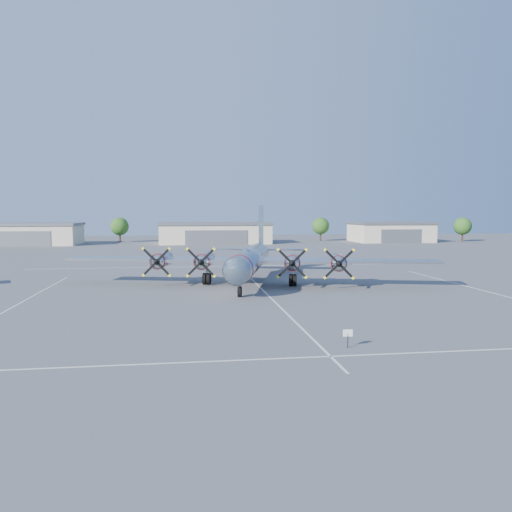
{
  "coord_description": "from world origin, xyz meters",
  "views": [
    {
      "loc": [
        -7.82,
        -47.75,
        7.8
      ],
      "look_at": [
        -0.22,
        5.09,
        3.2
      ],
      "focal_mm": 35.0,
      "sensor_mm": 36.0,
      "label": 1
    }
  ],
  "objects": [
    {
      "name": "parking_lines",
      "position": [
        0.0,
        -1.75,
        0.01
      ],
      "size": [
        60.0,
        50.08,
        0.01
      ],
      "color": "silver",
      "rests_on": "ground"
    },
    {
      "name": "tree_far_east",
      "position": [
        68.0,
        80.0,
        4.22
      ],
      "size": [
        4.8,
        4.8,
        6.64
      ],
      "color": "#382619",
      "rests_on": "ground"
    },
    {
      "name": "info_placard",
      "position": [
        1.49,
        -20.44,
        0.76
      ],
      "size": [
        0.57,
        0.08,
        1.09
      ],
      "rotation": [
        0.0,
        0.0,
        -0.08
      ],
      "color": "black",
      "rests_on": "ground"
    },
    {
      "name": "hangar_center",
      "position": [
        0.0,
        81.96,
        2.71
      ],
      "size": [
        28.6,
        14.6,
        5.4
      ],
      "color": "beige",
      "rests_on": "ground"
    },
    {
      "name": "tree_west",
      "position": [
        -25.0,
        90.0,
        4.22
      ],
      "size": [
        4.8,
        4.8,
        6.64
      ],
      "color": "#382619",
      "rests_on": "ground"
    },
    {
      "name": "ground",
      "position": [
        0.0,
        0.0,
        0.0
      ],
      "size": [
        260.0,
        260.0,
        0.0
      ],
      "primitive_type": "plane",
      "color": "#525254",
      "rests_on": "ground"
    },
    {
      "name": "main_bomber_b29",
      "position": [
        -0.47,
        7.06,
        0.0
      ],
      "size": [
        45.45,
        36.31,
        8.84
      ],
      "primitive_type": null,
      "rotation": [
        0.0,
        0.0,
        -0.25
      ],
      "color": "silver",
      "rests_on": "ground"
    },
    {
      "name": "tree_east",
      "position": [
        30.0,
        88.0,
        4.22
      ],
      "size": [
        4.8,
        4.8,
        6.64
      ],
      "color": "#382619",
      "rests_on": "ground"
    },
    {
      "name": "hangar_east",
      "position": [
        48.0,
        81.96,
        2.71
      ],
      "size": [
        20.6,
        14.6,
        5.4
      ],
      "color": "beige",
      "rests_on": "ground"
    },
    {
      "name": "hangar_west",
      "position": [
        -45.0,
        81.96,
        2.71
      ],
      "size": [
        22.6,
        14.6,
        5.4
      ],
      "color": "beige",
      "rests_on": "ground"
    }
  ]
}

